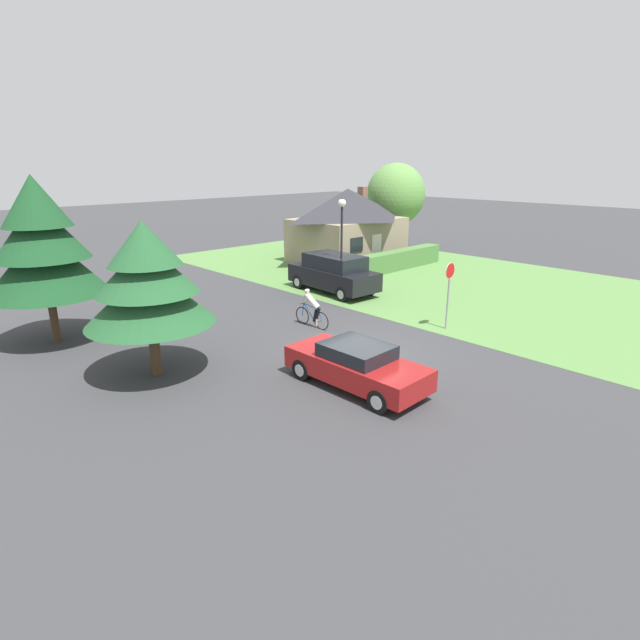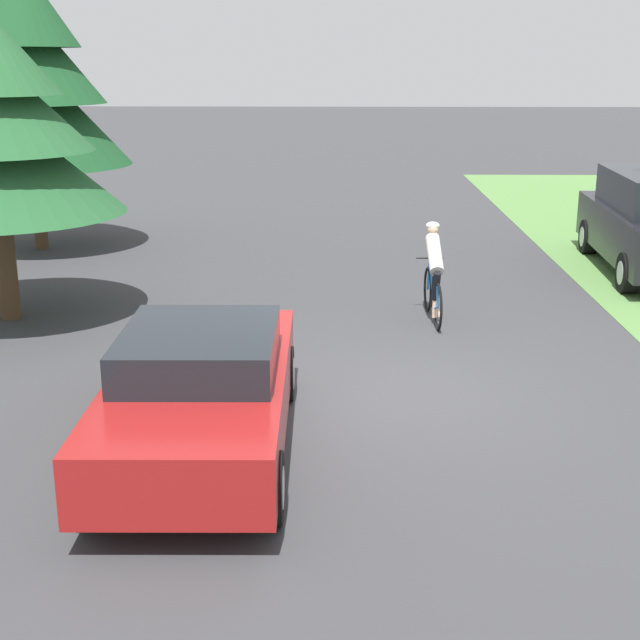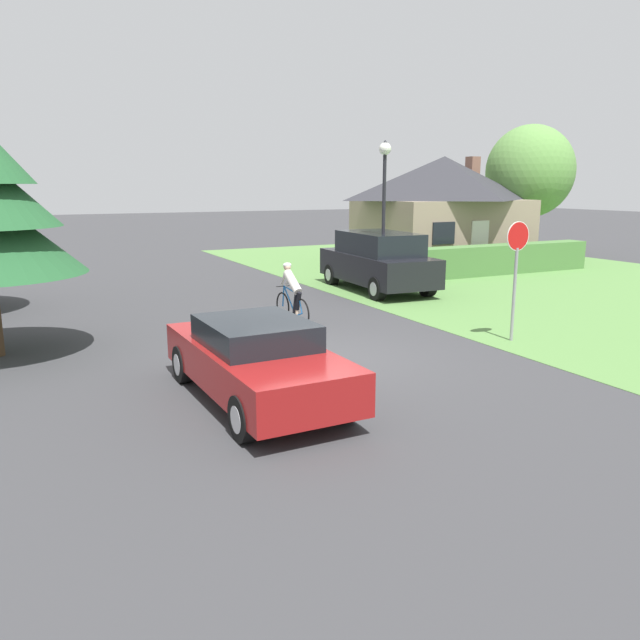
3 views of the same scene
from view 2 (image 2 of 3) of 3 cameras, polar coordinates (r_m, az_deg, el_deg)
The scene contains 4 objects.
ground_plane at distance 11.00m, azimuth 4.24°, elevation -4.94°, with size 140.00×140.00×0.00m, color #38383A.
sedan_left_lane at distance 9.35m, azimuth -7.61°, elevation -4.51°, with size 1.90×4.44×1.34m.
cyclist at distance 14.13m, azimuth 7.28°, elevation 2.92°, with size 0.44×1.83×1.54m.
conifer_tall_far at distance 20.13m, azimuth -18.23°, elevation 14.48°, with size 4.11×4.11×6.00m.
Camera 2 is at (-0.57, -10.24, 3.99)m, focal length 50.00 mm.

